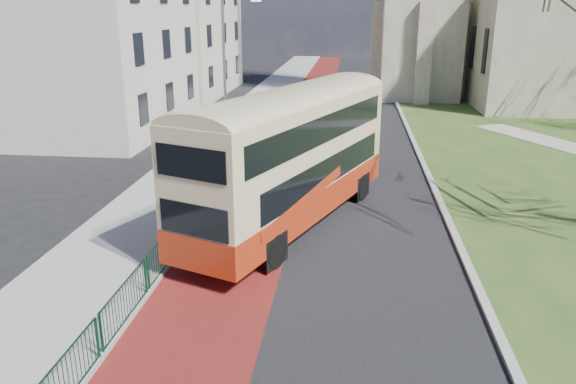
# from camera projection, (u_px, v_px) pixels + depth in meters

# --- Properties ---
(ground) EXTENTS (160.00, 160.00, 0.00)m
(ground) POSITION_uv_depth(u_px,v_px,m) (248.00, 318.00, 14.25)
(ground) COLOR black
(ground) RESTS_ON ground
(road_carriageway) EXTENTS (9.00, 120.00, 0.01)m
(road_carriageway) POSITION_uv_depth(u_px,v_px,m) (335.00, 142.00, 32.96)
(road_carriageway) COLOR black
(road_carriageway) RESTS_ON ground
(bus_lane) EXTENTS (3.40, 120.00, 0.01)m
(bus_lane) POSITION_uv_depth(u_px,v_px,m) (289.00, 141.00, 33.25)
(bus_lane) COLOR #591414
(bus_lane) RESTS_ON ground
(pavement_west) EXTENTS (4.00, 120.00, 0.12)m
(pavement_west) POSITION_uv_depth(u_px,v_px,m) (226.00, 138.00, 33.64)
(pavement_west) COLOR gray
(pavement_west) RESTS_ON ground
(kerb_west) EXTENTS (0.25, 120.00, 0.13)m
(kerb_west) POSITION_uv_depth(u_px,v_px,m) (259.00, 139.00, 33.43)
(kerb_west) COLOR #999993
(kerb_west) RESTS_ON ground
(kerb_east) EXTENTS (0.25, 80.00, 0.13)m
(kerb_east) POSITION_uv_depth(u_px,v_px,m) (411.00, 135.00, 34.34)
(kerb_east) COLOR #999993
(kerb_east) RESTS_ON ground
(pedestrian_railing) EXTENTS (0.07, 24.00, 1.12)m
(pedestrian_railing) POSITION_uv_depth(u_px,v_px,m) (180.00, 233.00, 18.16)
(pedestrian_railing) COLOR #0C3520
(pedestrian_railing) RESTS_ON ground
(street_block_near) EXTENTS (10.30, 14.30, 13.00)m
(street_block_near) POSITION_uv_depth(u_px,v_px,m) (86.00, 25.00, 34.48)
(street_block_near) COLOR #BDB7AA
(street_block_near) RESTS_ON ground
(street_block_far) EXTENTS (10.30, 16.30, 11.50)m
(street_block_far) POSITION_uv_depth(u_px,v_px,m) (169.00, 28.00, 49.82)
(street_block_far) COLOR beige
(street_block_far) RESTS_ON ground
(streetlamp) EXTENTS (2.13, 0.18, 8.00)m
(streetlamp) POSITION_uv_depth(u_px,v_px,m) (227.00, 64.00, 30.27)
(streetlamp) COLOR gray
(streetlamp) RESTS_ON pavement_west
(bus) EXTENTS (6.58, 11.46, 4.72)m
(bus) POSITION_uv_depth(u_px,v_px,m) (292.00, 152.00, 19.57)
(bus) COLOR #A4290F
(bus) RESTS_ON ground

